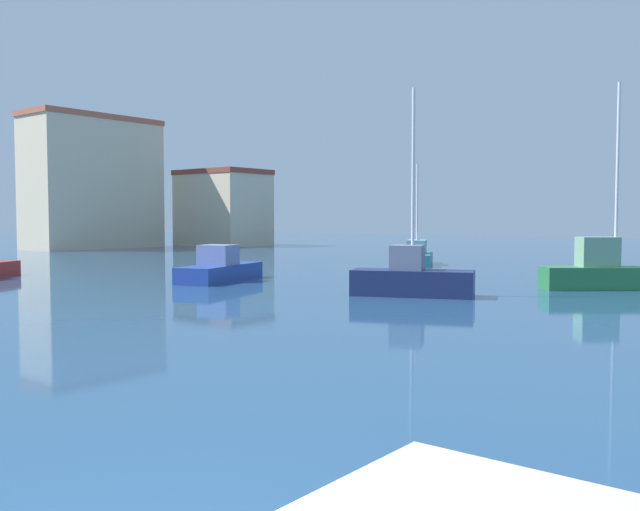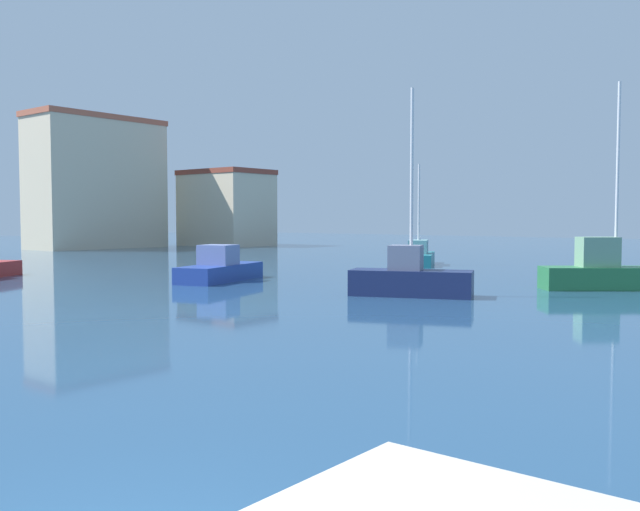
{
  "view_description": "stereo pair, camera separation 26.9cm",
  "coord_description": "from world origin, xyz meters",
  "px_view_note": "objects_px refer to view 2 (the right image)",
  "views": [
    {
      "loc": [
        -2.96,
        -4.33,
        2.86
      ],
      "look_at": [
        21.61,
        15.08,
        1.13
      ],
      "focal_mm": 38.67,
      "sensor_mm": 36.0,
      "label": 1
    },
    {
      "loc": [
        -2.79,
        -4.54,
        2.86
      ],
      "look_at": [
        21.61,
        15.08,
        1.13
      ],
      "focal_mm": 38.67,
      "sensor_mm": 36.0,
      "label": 2
    }
  ],
  "objects_px": {
    "sailboat_navy_center_channel": "(410,278)",
    "sailboat_teal_distant_east": "(418,256)",
    "motorboat_blue_distant_north": "(220,269)",
    "sailboat_green_behind_lamppost": "(612,272)"
  },
  "relations": [
    {
      "from": "sailboat_navy_center_channel",
      "to": "motorboat_blue_distant_north",
      "type": "xyz_separation_m",
      "value": [
        -0.17,
        9.9,
        -0.13
      ]
    },
    {
      "from": "sailboat_teal_distant_east",
      "to": "motorboat_blue_distant_north",
      "type": "height_order",
      "value": "sailboat_teal_distant_east"
    },
    {
      "from": "sailboat_navy_center_channel",
      "to": "motorboat_blue_distant_north",
      "type": "height_order",
      "value": "sailboat_navy_center_channel"
    },
    {
      "from": "motorboat_blue_distant_north",
      "to": "sailboat_navy_center_channel",
      "type": "bearing_deg",
      "value": -89.03
    },
    {
      "from": "sailboat_navy_center_channel",
      "to": "sailboat_green_behind_lamppost",
      "type": "relative_size",
      "value": 0.92
    },
    {
      "from": "sailboat_navy_center_channel",
      "to": "sailboat_teal_distant_east",
      "type": "height_order",
      "value": "sailboat_navy_center_channel"
    },
    {
      "from": "sailboat_green_behind_lamppost",
      "to": "sailboat_navy_center_channel",
      "type": "bearing_deg",
      "value": 144.29
    },
    {
      "from": "sailboat_green_behind_lamppost",
      "to": "motorboat_blue_distant_north",
      "type": "xyz_separation_m",
      "value": [
        -7.19,
        14.95,
        -0.15
      ]
    },
    {
      "from": "motorboat_blue_distant_north",
      "to": "sailboat_green_behind_lamppost",
      "type": "bearing_deg",
      "value": -64.32
    },
    {
      "from": "sailboat_navy_center_channel",
      "to": "motorboat_blue_distant_north",
      "type": "distance_m",
      "value": 9.9
    }
  ]
}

